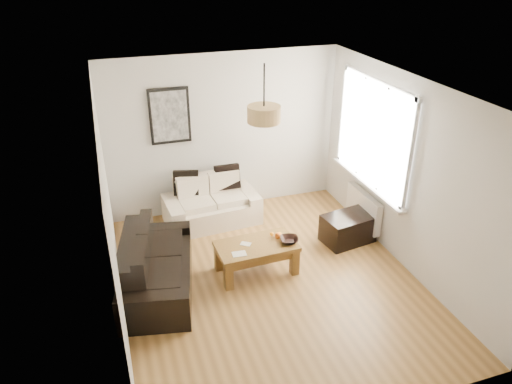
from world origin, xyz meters
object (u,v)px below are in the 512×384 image
object	(u,v)px
sofa_leather	(157,264)
ottoman	(348,228)
coffee_table	(256,258)
loveseat_cream	(211,202)

from	to	relation	value
sofa_leather	ottoman	bearing A→B (deg)	-73.34
sofa_leather	coffee_table	size ratio (longest dim) A/B	1.62
sofa_leather	ottoman	world-z (taller)	sofa_leather
loveseat_cream	coffee_table	xyz separation A→B (m)	(0.26, -1.51, -0.14)
sofa_leather	loveseat_cream	bearing A→B (deg)	-24.64
sofa_leather	ottoman	size ratio (longest dim) A/B	2.33
loveseat_cream	ottoman	world-z (taller)	loveseat_cream
sofa_leather	coffee_table	distance (m)	1.34
sofa_leather	coffee_table	bearing A→B (deg)	-80.66
loveseat_cream	ottoman	xyz separation A→B (m)	(1.81, -1.20, -0.15)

